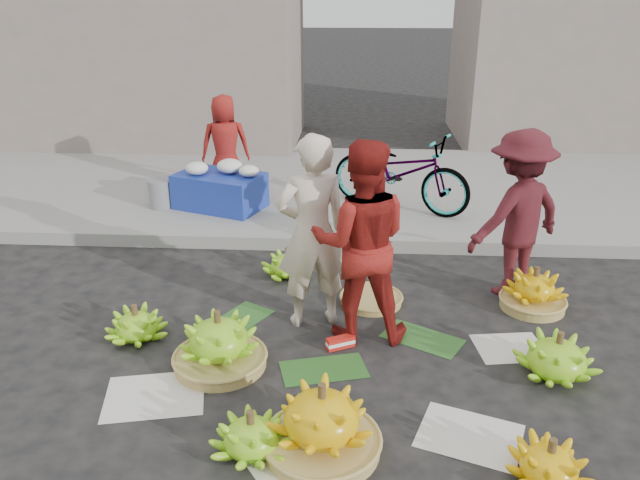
# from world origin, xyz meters

# --- Properties ---
(ground) EXTENTS (80.00, 80.00, 0.00)m
(ground) POSITION_xyz_m (0.00, 0.00, 0.00)
(ground) COLOR black
(ground) RESTS_ON ground
(curb) EXTENTS (40.00, 0.25, 0.15)m
(curb) POSITION_xyz_m (0.00, 2.20, 0.07)
(curb) COLOR gray
(curb) RESTS_ON ground
(sidewalk) EXTENTS (40.00, 4.00, 0.12)m
(sidewalk) POSITION_xyz_m (0.00, 4.30, 0.06)
(sidewalk) COLOR gray
(sidewalk) RESTS_ON ground
(building_left) EXTENTS (6.00, 3.00, 4.00)m
(building_left) POSITION_xyz_m (-4.00, 7.20, 2.00)
(building_left) COLOR gray
(building_left) RESTS_ON sidewalk
(newspaper_scatter) EXTENTS (3.20, 1.80, 0.00)m
(newspaper_scatter) POSITION_xyz_m (0.00, -0.80, 0.00)
(newspaper_scatter) COLOR silver
(newspaper_scatter) RESTS_ON ground
(banana_leaves) EXTENTS (2.00, 1.00, 0.00)m
(banana_leaves) POSITION_xyz_m (-0.10, 0.20, 0.00)
(banana_leaves) COLOR #20531B
(banana_leaves) RESTS_ON ground
(banana_bunch_0) EXTENTS (0.71, 0.71, 0.48)m
(banana_bunch_0) POSITION_xyz_m (-0.90, -0.19, 0.21)
(banana_bunch_0) COLOR #A18443
(banana_bunch_0) RESTS_ON ground
(banana_bunch_1) EXTENTS (0.52, 0.52, 0.32)m
(banana_bunch_1) POSITION_xyz_m (-0.50, -1.14, 0.13)
(banana_bunch_1) COLOR #6BBF1B
(banana_bunch_1) RESTS_ON ground
(banana_bunch_2) EXTENTS (0.87, 0.87, 0.50)m
(banana_bunch_2) POSITION_xyz_m (-0.06, -1.09, 0.22)
(banana_bunch_2) COLOR #A18443
(banana_bunch_2) RESTS_ON ground
(banana_bunch_3) EXTENTS (0.56, 0.56, 0.30)m
(banana_bunch_3) POSITION_xyz_m (1.29, -1.27, 0.13)
(banana_bunch_3) COLOR yellow
(banana_bunch_3) RESTS_ON ground
(banana_bunch_4) EXTENTS (0.75, 0.75, 0.38)m
(banana_bunch_4) POSITION_xyz_m (1.65, -0.17, 0.17)
(banana_bunch_4) COLOR #6BBF1B
(banana_bunch_4) RESTS_ON ground
(banana_bunch_5) EXTENTS (0.65, 0.65, 0.41)m
(banana_bunch_5) POSITION_xyz_m (1.75, 0.91, 0.17)
(banana_bunch_5) COLOR #A18443
(banana_bunch_5) RESTS_ON ground
(banana_bunch_6) EXTENTS (0.63, 0.63, 0.31)m
(banana_bunch_6) POSITION_xyz_m (-1.68, 0.17, 0.13)
(banana_bunch_6) COLOR #6BBF1B
(banana_bunch_6) RESTS_ON ground
(banana_bunch_7) EXTENTS (0.63, 0.63, 0.31)m
(banana_bunch_7) POSITION_xyz_m (-0.55, 1.44, 0.13)
(banana_bunch_7) COLOR #6BBF1B
(banana_bunch_7) RESTS_ON ground
(basket_spare) EXTENTS (0.72, 0.72, 0.06)m
(basket_spare) POSITION_xyz_m (0.28, 0.91, 0.03)
(basket_spare) COLOR #A18443
(basket_spare) RESTS_ON ground
(incense_stack) EXTENTS (0.24, 0.17, 0.10)m
(incense_stack) POSITION_xyz_m (0.02, 0.12, 0.05)
(incense_stack) COLOR red
(incense_stack) RESTS_ON ground
(vendor_cream) EXTENTS (0.71, 0.57, 1.68)m
(vendor_cream) POSITION_xyz_m (-0.24, 0.54, 0.84)
(vendor_cream) COLOR beige
(vendor_cream) RESTS_ON ground
(vendor_red) EXTENTS (0.83, 0.65, 1.68)m
(vendor_red) POSITION_xyz_m (0.17, 0.36, 0.84)
(vendor_red) COLOR maroon
(vendor_red) RESTS_ON ground
(man_striped) EXTENTS (1.18, 1.03, 1.58)m
(man_striped) POSITION_xyz_m (1.60, 1.22, 0.79)
(man_striped) COLOR maroon
(man_striped) RESTS_ON ground
(flower_table) EXTENTS (1.21, 0.98, 0.61)m
(flower_table) POSITION_xyz_m (-1.58, 3.14, 0.37)
(flower_table) COLOR navy
(flower_table) RESTS_ON sidewalk
(grey_bucket) EXTENTS (0.31, 0.31, 0.35)m
(grey_bucket) POSITION_xyz_m (-2.35, 3.12, 0.30)
(grey_bucket) COLOR slate
(grey_bucket) RESTS_ON sidewalk
(flower_vendor) EXTENTS (0.72, 0.55, 1.32)m
(flower_vendor) POSITION_xyz_m (-1.62, 3.76, 0.78)
(flower_vendor) COLOR maroon
(flower_vendor) RESTS_ON sidewalk
(bicycle) EXTENTS (1.40, 1.91, 0.96)m
(bicycle) POSITION_xyz_m (0.66, 3.24, 0.60)
(bicycle) COLOR gray
(bicycle) RESTS_ON sidewalk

